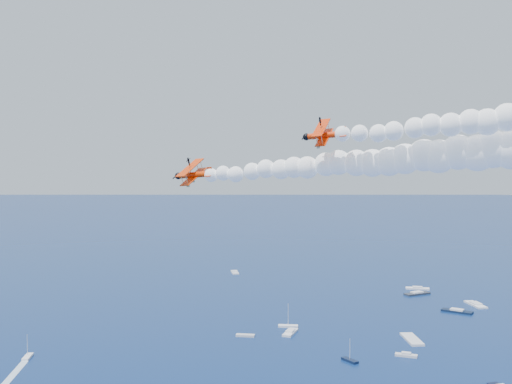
% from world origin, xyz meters
% --- Properties ---
extents(biplane_lead, '(8.39, 10.23, 8.00)m').
position_xyz_m(biplane_lead, '(7.36, 18.48, 60.71)').
color(biplane_lead, '#F23105').
extents(biplane_trail, '(8.85, 10.71, 8.48)m').
position_xyz_m(biplane_trail, '(-17.98, 19.59, 54.20)').
color(biplane_trail, '#E93504').
extents(smoke_trail_trail, '(69.84, 20.48, 12.05)m').
position_xyz_m(smoke_trail_trail, '(16.03, 23.18, 56.84)').
color(smoke_trail_trail, white).
extents(spectator_boats, '(241.40, 175.05, 0.70)m').
position_xyz_m(spectator_boats, '(5.91, 122.16, 0.35)').
color(spectator_boats, white).
rests_on(spectator_boats, ground).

